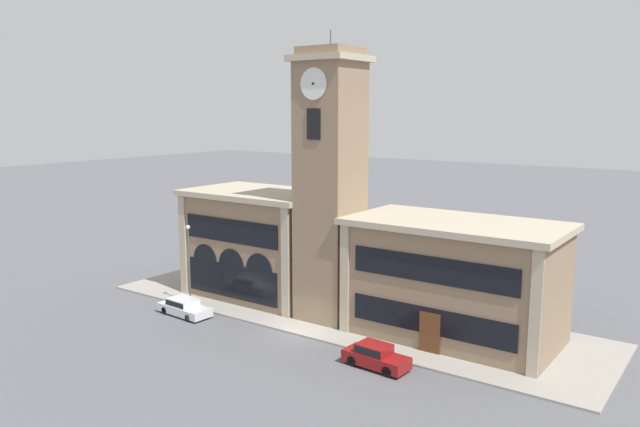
{
  "coord_description": "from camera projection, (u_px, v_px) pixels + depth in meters",
  "views": [
    {
      "loc": [
        26.46,
        -33.95,
        16.11
      ],
      "look_at": [
        0.53,
        2.42,
        8.65
      ],
      "focal_mm": 35.0,
      "sensor_mm": 36.0,
      "label": 1
    }
  ],
  "objects": [
    {
      "name": "ground_plane",
      "position": [
        295.0,
        335.0,
        45.07
      ],
      "size": [
        300.0,
        300.0,
        0.0
      ],
      "primitive_type": "plane",
      "color": "#56565B"
    },
    {
      "name": "sidewalk_kerb",
      "position": [
        340.0,
        313.0,
        49.83
      ],
      "size": [
        41.26,
        11.89,
        0.15
      ],
      "color": "gray",
      "rests_on": "ground_plane"
    },
    {
      "name": "clock_tower",
      "position": [
        330.0,
        187.0,
        46.97
      ],
      "size": [
        4.84,
        4.84,
        21.8
      ],
      "color": "#897056",
      "rests_on": "ground_plane"
    },
    {
      "name": "town_hall_left_wing",
      "position": [
        261.0,
        243.0,
        54.04
      ],
      "size": [
        12.82,
        8.17,
        9.27
      ],
      "color": "#897056",
      "rests_on": "ground_plane"
    },
    {
      "name": "town_hall_right_wing",
      "position": [
        454.0,
        280.0,
        43.85
      ],
      "size": [
        14.96,
        8.17,
        8.51
      ],
      "color": "#897056",
      "rests_on": "ground_plane"
    },
    {
      "name": "parked_car_near",
      "position": [
        184.0,
        307.0,
        49.37
      ],
      "size": [
        4.77,
        2.14,
        1.33
      ],
      "rotation": [
        0.0,
        0.0,
        -0.06
      ],
      "color": "silver",
      "rests_on": "ground_plane"
    },
    {
      "name": "parked_car_mid",
      "position": [
        375.0,
        356.0,
        39.31
      ],
      "size": [
        4.36,
        1.99,
        1.52
      ],
      "rotation": [
        0.0,
        0.0,
        -0.06
      ],
      "color": "maroon",
      "rests_on": "ground_plane"
    },
    {
      "name": "street_lamp",
      "position": [
        189.0,
        254.0,
        51.22
      ],
      "size": [
        0.36,
        0.36,
        6.65
      ],
      "color": "#4C4C51",
      "rests_on": "sidewalk_kerb"
    }
  ]
}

